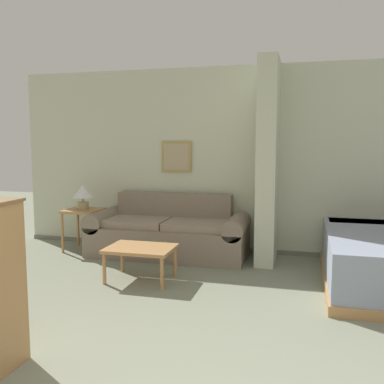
{
  "coord_description": "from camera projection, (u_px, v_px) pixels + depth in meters",
  "views": [
    {
      "loc": [
        0.39,
        -1.55,
        1.55
      ],
      "look_at": [
        -0.72,
        2.64,
        1.05
      ],
      "focal_mm": 40.0,
      "sensor_mm": 36.0,
      "label": 1
    }
  ],
  "objects": [
    {
      "name": "coffee_table",
      "position": [
        141.0,
        251.0,
        4.82
      ],
      "size": [
        0.75,
        0.56,
        0.38
      ],
      "color": "#B27F4C",
      "rests_on": "ground_plane"
    },
    {
      "name": "wall_partition_pillar",
      "position": [
        268.0,
        162.0,
        5.49
      ],
      "size": [
        0.24,
        0.76,
        2.6
      ],
      "color": "beige",
      "rests_on": "ground_plane"
    },
    {
      "name": "wall_back",
      "position": [
        275.0,
        161.0,
        5.89
      ],
      "size": [
        7.65,
        0.16,
        2.6
      ],
      "color": "beige",
      "rests_on": "ground_plane"
    },
    {
      "name": "table_lamp",
      "position": [
        83.0,
        193.0,
        6.11
      ],
      "size": [
        0.3,
        0.3,
        0.36
      ],
      "color": "tan",
      "rests_on": "side_table"
    },
    {
      "name": "side_table",
      "position": [
        83.0,
        216.0,
        6.15
      ],
      "size": [
        0.49,
        0.49,
        0.6
      ],
      "color": "#B27F4C",
      "rests_on": "ground_plane"
    },
    {
      "name": "couch",
      "position": [
        168.0,
        233.0,
        5.9
      ],
      "size": [
        2.18,
        0.84,
        0.83
      ],
      "color": "gray",
      "rests_on": "ground_plane"
    }
  ]
}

